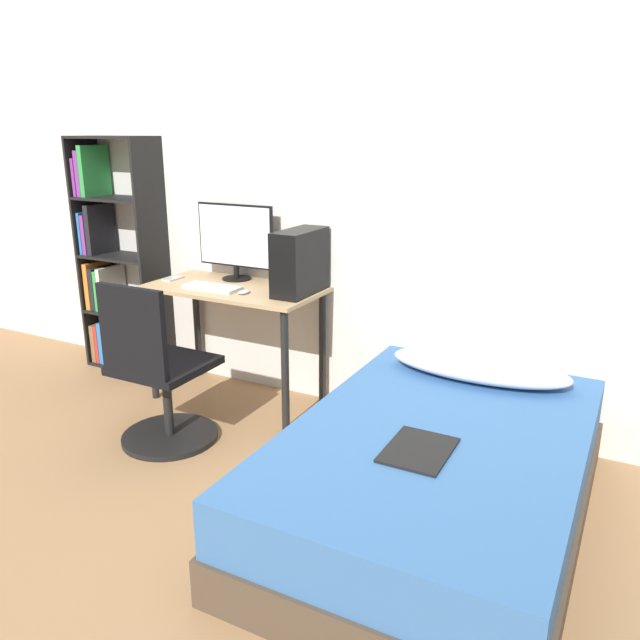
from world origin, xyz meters
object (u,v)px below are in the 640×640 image
(bed, at_px, (436,475))
(bookshelf, at_px, (112,263))
(monitor, at_px, (235,239))
(pc_tower, at_px, (300,262))
(keyboard, at_px, (212,288))
(office_chair, at_px, (159,383))

(bed, bearing_deg, bookshelf, 163.50)
(monitor, relative_size, pc_tower, 1.36)
(bed, distance_m, keyboard, 1.72)
(bed, xyz_separation_m, pc_tower, (-1.05, 0.69, 0.70))
(office_chair, xyz_separation_m, keyboard, (-0.05, 0.55, 0.39))
(office_chair, xyz_separation_m, pc_tower, (0.45, 0.71, 0.56))
(bookshelf, bearing_deg, bed, -16.50)
(keyboard, bearing_deg, monitor, 94.16)
(bookshelf, bearing_deg, pc_tower, -2.79)
(monitor, bearing_deg, bookshelf, -177.72)
(bookshelf, relative_size, bed, 0.87)
(office_chair, relative_size, monitor, 1.68)
(office_chair, xyz_separation_m, monitor, (-0.07, 0.83, 0.63))
(bookshelf, height_order, monitor, bookshelf)
(monitor, xyz_separation_m, keyboard, (0.02, -0.28, -0.24))
(office_chair, bearing_deg, keyboard, 95.15)
(office_chair, bearing_deg, monitor, 94.82)
(keyboard, bearing_deg, office_chair, -84.85)
(monitor, height_order, keyboard, monitor)
(office_chair, height_order, pc_tower, pc_tower)
(monitor, bearing_deg, office_chair, -85.18)
(office_chair, bearing_deg, bed, 0.84)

